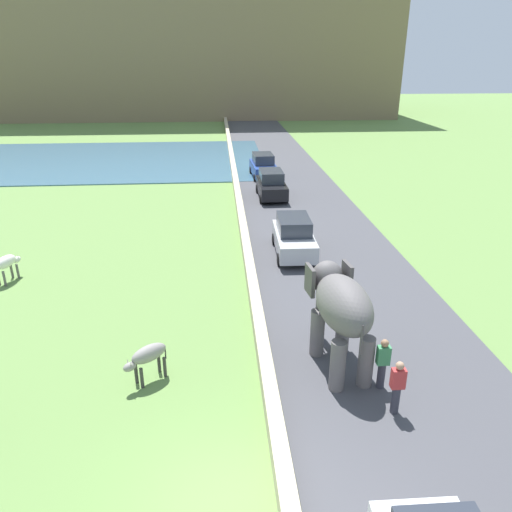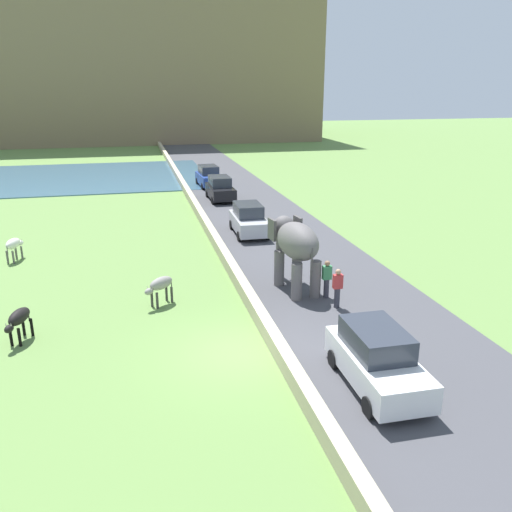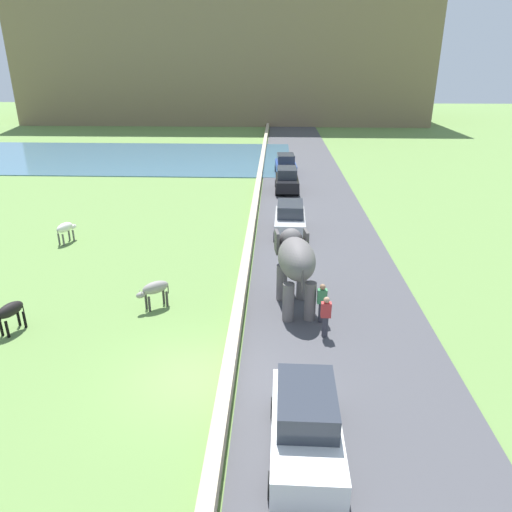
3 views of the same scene
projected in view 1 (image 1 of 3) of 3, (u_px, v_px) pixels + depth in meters
ground_plane at (230, 507)px, 10.23m from camera, size 220.00×220.00×0.00m
road_surface at (304, 213)px, 28.97m from camera, size 7.00×120.00×0.06m
barrier_wall at (242, 221)px, 26.76m from camera, size 0.40×110.00×0.59m
lake at (60, 161)px, 43.14m from camera, size 36.00×18.00×0.08m
hill_distant at (175, 28)px, 75.67m from camera, size 64.00×28.00×25.05m
elephant at (340, 307)px, 14.09m from camera, size 1.74×3.55×2.99m
person_beside_elephant at (383, 363)px, 13.52m from camera, size 0.36×0.22×1.63m
person_trailing at (397, 387)px, 12.56m from camera, size 0.36×0.22×1.63m
car_black at (271, 185)px, 31.79m from camera, size 1.84×4.02×1.80m
car_silver at (294, 236)px, 22.79m from camera, size 1.87×4.04×1.80m
car_blue at (263, 166)px, 37.08m from camera, size 1.95×4.08×1.80m
cow_white at (7, 263)px, 20.07m from camera, size 0.79×1.42×1.15m
cow_grey at (148, 356)px, 13.89m from camera, size 1.29×1.13×1.15m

